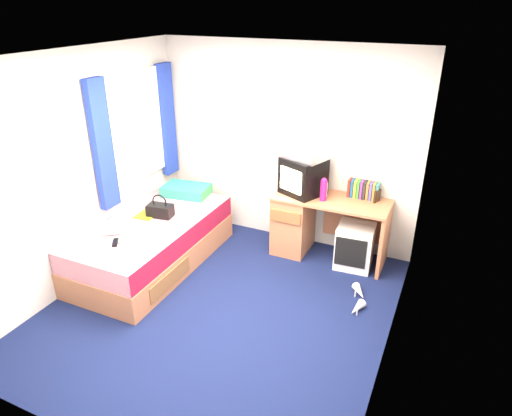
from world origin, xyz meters
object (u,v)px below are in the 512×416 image
at_px(magazine, 148,214).
at_px(storage_cube, 355,246).
at_px(pink_water_bottle, 323,190).
at_px(crt_tv, 303,176).
at_px(handbag, 160,210).
at_px(bed, 153,243).
at_px(vcr, 304,154).
at_px(water_bottle, 113,232).
at_px(pillow, 186,190).
at_px(desk, 308,221).
at_px(white_heels, 358,300).
at_px(picture_frame, 377,196).
at_px(colour_swatch_fan, 123,243).
at_px(remote_control, 115,242).
at_px(towel, 139,233).
at_px(aerosol_can, 325,190).

bearing_deg(magazine, storage_cube, 19.60).
xyz_separation_m(storage_cube, pink_water_bottle, (-0.41, -0.01, 0.62)).
relative_size(storage_cube, crt_tv, 0.91).
bearing_deg(handbag, bed, -105.35).
distance_m(storage_cube, vcr, 1.19).
xyz_separation_m(storage_cube, water_bottle, (-2.28, -1.35, 0.32)).
bearing_deg(vcr, magazine, -131.82).
relative_size(bed, pillow, 3.50).
bearing_deg(pillow, storage_cube, 3.13).
bearing_deg(desk, pillow, -172.85).
distance_m(pillow, white_heels, 2.51).
xyz_separation_m(picture_frame, colour_swatch_fan, (-2.22, -1.64, -0.27)).
bearing_deg(remote_control, water_bottle, 102.51).
xyz_separation_m(pink_water_bottle, magazine, (-1.84, -0.79, -0.32)).
height_order(desk, colour_swatch_fan, desk).
relative_size(crt_tv, colour_swatch_fan, 2.51).
height_order(picture_frame, remote_control, picture_frame).
bearing_deg(pillow, towel, -81.70).
xyz_separation_m(pillow, vcr, (1.48, 0.20, 0.62)).
distance_m(desk, storage_cube, 0.62).
relative_size(storage_cube, white_heels, 0.97).
bearing_deg(pillow, white_heels, -13.74).
distance_m(pink_water_bottle, aerosol_can, 0.11).
height_order(vcr, handbag, vcr).
height_order(storage_cube, water_bottle, water_bottle).
bearing_deg(pillow, colour_swatch_fan, -86.13).
xyz_separation_m(crt_tv, aerosol_can, (0.27, 0.02, -0.13)).
bearing_deg(water_bottle, colour_swatch_fan, -24.84).
distance_m(aerosol_can, handbag, 1.89).
relative_size(pillow, towel, 1.93).
xyz_separation_m(vcr, towel, (-1.31, -1.36, -0.63)).
relative_size(picture_frame, white_heels, 0.27).
bearing_deg(water_bottle, towel, 13.12).
relative_size(desk, water_bottle, 6.50).
xyz_separation_m(bed, pillow, (-0.05, 0.81, 0.33)).
bearing_deg(aerosol_can, pink_water_bottle, -86.17).
relative_size(storage_cube, water_bottle, 2.50).
distance_m(pillow, water_bottle, 1.24).
distance_m(storage_cube, picture_frame, 0.62).
relative_size(crt_tv, vcr, 1.18).
distance_m(aerosol_can, magazine, 2.06).
distance_m(aerosol_can, white_heels, 1.29).
distance_m(water_bottle, white_heels, 2.64).
distance_m(towel, water_bottle, 0.30).
distance_m(storage_cube, white_heels, 0.76).
xyz_separation_m(towel, white_heels, (2.21, 0.58, -0.55)).
relative_size(vcr, picture_frame, 3.34).
bearing_deg(white_heels, storage_cube, 107.72).
relative_size(picture_frame, magazine, 0.50).
distance_m(magazine, white_heels, 2.52).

